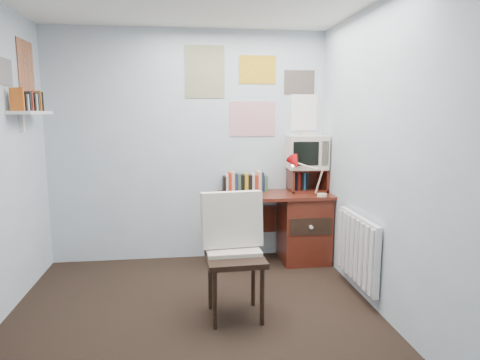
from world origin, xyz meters
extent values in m
plane|color=black|center=(0.00, 0.00, 0.00)|extent=(3.50, 3.50, 0.00)
cube|color=silver|center=(0.00, 1.75, 1.25)|extent=(3.00, 0.02, 2.50)
cube|color=silver|center=(1.50, 0.00, 1.25)|extent=(0.02, 3.50, 2.50)
cube|color=#5D2115|center=(0.90, 1.48, 0.74)|extent=(1.20, 0.55, 0.03)
cube|color=#5D2115|center=(1.23, 1.48, 0.36)|extent=(0.50, 0.50, 0.72)
cylinder|color=#5D2115|center=(0.34, 1.24, 0.36)|extent=(0.04, 0.04, 0.72)
cylinder|color=#5D2115|center=(0.34, 1.71, 0.36)|extent=(0.04, 0.04, 0.72)
cube|color=#5D2115|center=(0.65, 1.73, 0.42)|extent=(0.64, 0.02, 0.30)
cube|color=black|center=(0.32, 0.26, 0.48)|extent=(0.51, 0.49, 0.96)
cube|color=red|center=(1.35, 1.26, 0.95)|extent=(0.29, 0.25, 0.37)
cube|color=#5D2115|center=(1.29, 1.59, 0.89)|extent=(0.40, 0.30, 0.25)
cube|color=beige|center=(1.28, 1.61, 1.21)|extent=(0.43, 0.40, 0.40)
cube|color=#5D2115|center=(0.66, 1.66, 0.87)|extent=(0.60, 0.14, 0.22)
cube|color=white|center=(1.46, 0.55, 0.42)|extent=(0.09, 0.80, 0.60)
cube|color=white|center=(-1.40, 1.10, 1.62)|extent=(0.20, 0.62, 0.24)
cube|color=white|center=(0.70, 1.74, 1.85)|extent=(1.20, 0.01, 0.90)
cube|color=white|center=(-1.49, 1.10, 2.00)|extent=(0.01, 0.70, 0.60)
camera|label=1|loc=(-0.06, -2.94, 1.62)|focal=32.00mm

